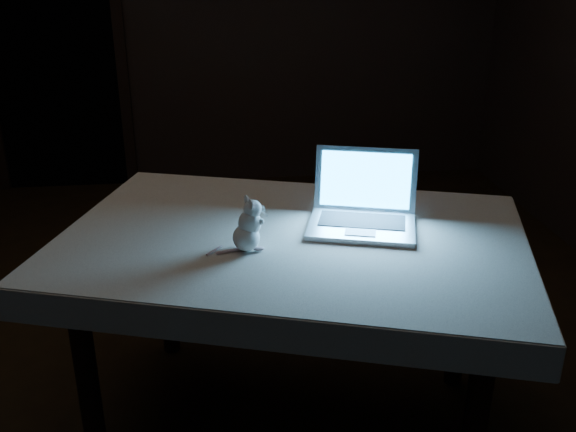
{
  "coord_description": "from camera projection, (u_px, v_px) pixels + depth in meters",
  "views": [
    {
      "loc": [
        0.05,
        -2.45,
        1.74
      ],
      "look_at": [
        0.29,
        -0.42,
        0.88
      ],
      "focal_mm": 40.0,
      "sensor_mm": 36.0,
      "label": 1
    }
  ],
  "objects": [
    {
      "name": "laptop",
      "position": [
        363.0,
        196.0,
        2.24
      ],
      "size": [
        0.45,
        0.42,
        0.26
      ],
      "primitive_type": null,
      "rotation": [
        0.0,
        0.0,
        -0.28
      ],
      "color": "silver",
      "rests_on": "tablecloth"
    },
    {
      "name": "back_wall",
      "position": [
        202.0,
        12.0,
        4.7
      ],
      "size": [
        4.5,
        0.04,
        2.6
      ],
      "primitive_type": "cube",
      "color": "black",
      "rests_on": "ground"
    },
    {
      "name": "table",
      "position": [
        292.0,
        334.0,
        2.4
      ],
      "size": [
        1.71,
        1.37,
        0.8
      ],
      "primitive_type": null,
      "rotation": [
        0.0,
        0.0,
        -0.31
      ],
      "color": "black",
      "rests_on": "floor"
    },
    {
      "name": "plush_mouse",
      "position": [
        246.0,
        224.0,
        2.1
      ],
      "size": [
        0.18,
        0.18,
        0.18
      ],
      "primitive_type": null,
      "rotation": [
        0.0,
        0.0,
        -0.56
      ],
      "color": "white",
      "rests_on": "tablecloth"
    },
    {
      "name": "doorway",
      "position": [
        52.0,
        48.0,
        4.67
      ],
      "size": [
        1.06,
        0.36,
        2.13
      ],
      "primitive_type": null,
      "color": "black",
      "rests_on": "back_wall"
    },
    {
      "name": "floor",
      "position": [
        214.0,
        362.0,
        2.91
      ],
      "size": [
        5.0,
        5.0,
        0.0
      ],
      "primitive_type": "plane",
      "color": "black",
      "rests_on": "ground"
    },
    {
      "name": "tablecloth",
      "position": [
        302.0,
        252.0,
        2.24
      ],
      "size": [
        1.87,
        1.54,
        0.11
      ],
      "primitive_type": null,
      "rotation": [
        0.0,
        0.0,
        -0.33
      ],
      "color": "beige",
      "rests_on": "table"
    }
  ]
}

